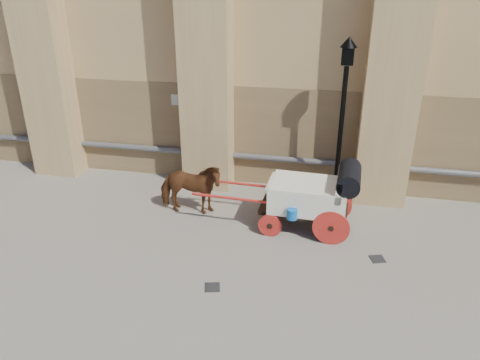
# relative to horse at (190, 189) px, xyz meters

# --- Properties ---
(ground) EXTENTS (90.00, 90.00, 0.00)m
(ground) POSITION_rel_horse_xyz_m (0.99, -1.70, -0.74)
(ground) COLOR slate
(ground) RESTS_ON ground
(horse) EXTENTS (1.79, 0.91, 1.47)m
(horse) POSITION_rel_horse_xyz_m (0.00, 0.00, 0.00)
(horse) COLOR brown
(horse) RESTS_ON ground
(carriage) EXTENTS (4.16, 1.49, 1.80)m
(carriage) POSITION_rel_horse_xyz_m (3.27, -0.17, 0.24)
(carriage) COLOR black
(carriage) RESTS_ON ground
(street_lamp) EXTENTS (0.43, 0.43, 4.57)m
(street_lamp) POSITION_rel_horse_xyz_m (3.79, 1.38, 1.71)
(street_lamp) COLOR black
(street_lamp) RESTS_ON ground
(drain_grate_near) EXTENTS (0.39, 0.39, 0.01)m
(drain_grate_near) POSITION_rel_horse_xyz_m (1.41, -3.02, -0.73)
(drain_grate_near) COLOR black
(drain_grate_near) RESTS_ON ground
(drain_grate_far) EXTENTS (0.40, 0.40, 0.01)m
(drain_grate_far) POSITION_rel_horse_xyz_m (4.85, -1.23, -0.73)
(drain_grate_far) COLOR black
(drain_grate_far) RESTS_ON ground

